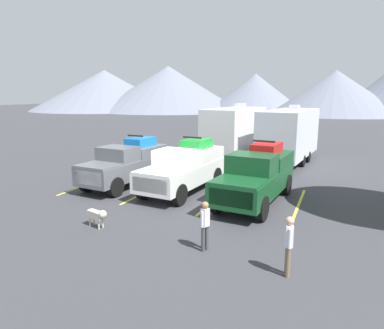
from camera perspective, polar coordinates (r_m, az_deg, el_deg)
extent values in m
plane|color=#38383D|center=(15.86, -2.83, -5.59)|extent=(240.00, 240.00, 0.00)
cube|color=#595B60|center=(18.13, -10.97, -0.61)|extent=(2.36, 5.38, 0.91)
cube|color=#595B60|center=(16.64, -15.11, -0.15)|extent=(1.96, 1.62, 0.08)
cube|color=#595B60|center=(17.62, -12.04, 1.69)|extent=(1.91, 1.51, 0.72)
cube|color=slate|center=(17.21, -13.20, 1.53)|extent=(1.70, 0.35, 0.53)
cube|color=#595B60|center=(19.10, -8.40, 2.27)|extent=(2.08, 2.56, 0.52)
cube|color=silver|center=(16.25, -16.71, -2.14)|extent=(1.63, 0.20, 0.63)
cylinder|color=black|center=(16.36, -12.42, -3.63)|extent=(0.36, 0.94, 0.92)
cylinder|color=black|center=(17.53, -16.82, -2.84)|extent=(0.36, 0.94, 0.92)
cylinder|color=black|center=(19.11, -5.51, -1.21)|extent=(0.36, 0.94, 0.92)
cylinder|color=black|center=(20.12, -9.71, -0.67)|extent=(0.36, 0.94, 0.92)
cube|color=blue|center=(19.03, -8.44, 3.71)|extent=(1.18, 1.63, 0.45)
cylinder|color=black|center=(18.35, -8.33, 3.41)|extent=(0.22, 0.45, 0.44)
cylinder|color=black|center=(18.87, -10.45, 3.56)|extent=(0.22, 0.45, 0.44)
cylinder|color=black|center=(19.20, -6.46, 3.82)|extent=(0.22, 0.45, 0.44)
cylinder|color=black|center=(19.70, -8.54, 3.96)|extent=(0.22, 0.45, 0.44)
cube|color=black|center=(18.63, -9.27, 4.68)|extent=(0.96, 0.16, 0.08)
cube|color=white|center=(16.68, -1.62, -1.48)|extent=(2.49, 5.63, 0.88)
cube|color=white|center=(14.93, -5.37, -1.19)|extent=(2.07, 1.70, 0.08)
cube|color=white|center=(16.09, -2.50, 1.04)|extent=(2.02, 1.58, 0.77)
cube|color=slate|center=(15.61, -3.56, 0.84)|extent=(1.79, 0.37, 0.57)
cube|color=white|center=(17.81, 0.72, 1.77)|extent=(2.19, 2.68, 0.58)
cube|color=silver|center=(14.45, -6.94, -3.44)|extent=(1.72, 0.21, 0.62)
cylinder|color=black|center=(14.78, -2.04, -4.96)|extent=(0.36, 0.96, 0.94)
cylinder|color=black|center=(15.76, -7.92, -4.01)|extent=(0.36, 0.96, 0.94)
cylinder|color=black|center=(17.99, 3.91, -1.97)|extent=(0.36, 0.96, 0.94)
cylinder|color=black|center=(18.80, -1.27, -1.35)|extent=(0.36, 0.96, 0.94)
cube|color=green|center=(17.73, 0.73, 3.42)|extent=(1.25, 1.70, 0.45)
cylinder|color=black|center=(17.03, 1.23, 3.07)|extent=(0.22, 0.45, 0.44)
cylinder|color=black|center=(17.46, -1.44, 3.27)|extent=(0.22, 0.45, 0.44)
cylinder|color=black|center=(18.02, 2.83, 3.52)|extent=(0.22, 0.45, 0.44)
cylinder|color=black|center=(18.42, 0.26, 3.72)|extent=(0.22, 0.45, 0.44)
cube|color=black|center=(17.28, 0.04, 4.46)|extent=(1.01, 0.17, 0.08)
cube|color=#144723|center=(15.20, 10.32, -2.86)|extent=(2.49, 5.90, 0.91)
cube|color=#144723|center=(13.18, 7.62, -2.78)|extent=(2.05, 1.77, 0.08)
cube|color=#144723|center=(14.53, 9.81, 0.03)|extent=(2.00, 1.65, 0.84)
cube|color=slate|center=(13.96, 9.05, -0.23)|extent=(1.77, 0.39, 0.62)
cube|color=#144723|center=(16.50, 12.07, 0.87)|extent=(2.18, 2.80, 0.59)
cube|color=silver|center=(12.61, 6.33, -5.54)|extent=(1.70, 0.21, 0.64)
cylinder|color=black|center=(13.28, 11.43, -7.08)|extent=(0.36, 0.98, 0.96)
cylinder|color=black|center=(13.88, 4.11, -6.06)|extent=(0.36, 0.98, 0.96)
cylinder|color=black|center=(16.92, 15.27, -3.20)|extent=(0.36, 0.98, 0.96)
cylinder|color=black|center=(17.39, 9.36, -2.54)|extent=(0.36, 0.98, 0.96)
cube|color=red|center=(16.41, 12.14, 2.65)|extent=(1.24, 1.78, 0.45)
cylinder|color=black|center=(15.74, 13.13, 2.21)|extent=(0.22, 0.45, 0.44)
cylinder|color=black|center=(15.99, 10.02, 2.48)|extent=(0.22, 0.45, 0.44)
cylinder|color=black|center=(16.85, 14.16, 2.77)|extent=(0.22, 0.45, 0.44)
cylinder|color=black|center=(17.09, 11.24, 3.02)|extent=(0.22, 0.45, 0.44)
cube|color=black|center=(15.90, 11.72, 3.75)|extent=(1.00, 0.17, 0.08)
cube|color=gold|center=(19.42, -15.70, -2.78)|extent=(0.12, 5.50, 0.01)
cube|color=gold|center=(17.49, -6.62, -3.99)|extent=(0.12, 5.50, 0.01)
cube|color=gold|center=(16.09, 4.39, -5.33)|extent=(0.12, 5.50, 0.01)
cube|color=gold|center=(15.40, 16.98, -6.61)|extent=(0.12, 5.50, 0.01)
cube|color=white|center=(24.83, 6.98, 5.53)|extent=(3.15, 6.42, 3.12)
cube|color=brown|center=(25.32, 4.32, 6.05)|extent=(0.65, 5.91, 0.24)
cube|color=silver|center=(25.57, 7.88, 9.53)|extent=(0.67, 0.76, 0.30)
cube|color=#333333|center=(21.76, 3.18, 0.01)|extent=(0.25, 1.21, 0.12)
cylinder|color=black|center=(23.97, 8.77, 1.13)|extent=(0.30, 0.78, 0.76)
cylinder|color=black|center=(24.86, 3.77, 1.61)|extent=(0.30, 0.78, 0.76)
cylinder|color=black|center=(25.35, 9.95, 1.66)|extent=(0.30, 0.78, 0.76)
cylinder|color=black|center=(26.19, 5.16, 2.10)|extent=(0.30, 0.78, 0.76)
cube|color=silver|center=(24.48, 15.66, 5.02)|extent=(3.30, 7.38, 3.06)
cube|color=#595960|center=(24.79, 12.77, 5.60)|extent=(0.74, 6.83, 0.24)
cube|color=silver|center=(25.40, 16.45, 9.01)|extent=(0.67, 0.76, 0.30)
cube|color=#333333|center=(20.76, 12.66, -0.82)|extent=(0.25, 1.21, 0.12)
cylinder|color=black|center=(23.64, 17.71, 0.56)|extent=(0.30, 0.78, 0.76)
cylinder|color=black|center=(24.20, 12.25, 1.10)|extent=(0.30, 0.78, 0.76)
cylinder|color=black|center=(25.30, 18.50, 1.21)|extent=(0.30, 0.78, 0.76)
cylinder|color=black|center=(25.82, 13.37, 1.70)|extent=(0.30, 0.78, 0.76)
cylinder|color=#3F3F42|center=(10.67, 1.83, -12.13)|extent=(0.11, 0.11, 0.78)
cylinder|color=#3F3F42|center=(10.77, 2.42, -11.88)|extent=(0.11, 0.11, 0.78)
cube|color=silver|center=(10.47, 2.15, -8.66)|extent=(0.25, 0.28, 0.55)
sphere|color=#9E704C|center=(10.34, 2.17, -6.67)|extent=(0.21, 0.21, 0.21)
cylinder|color=silver|center=(10.39, 1.68, -8.97)|extent=(0.09, 0.09, 0.50)
cylinder|color=silver|center=(10.57, 2.62, -8.63)|extent=(0.09, 0.09, 0.50)
cylinder|color=#726047|center=(9.76, 15.33, -14.80)|extent=(0.12, 0.12, 0.82)
cylinder|color=#726047|center=(9.61, 15.47, -15.24)|extent=(0.12, 0.12, 0.82)
cube|color=silver|center=(9.40, 15.63, -11.18)|extent=(0.25, 0.28, 0.58)
sphere|color=tan|center=(9.25, 15.77, -8.89)|extent=(0.22, 0.22, 0.22)
cylinder|color=silver|center=(9.53, 15.51, -11.04)|extent=(0.10, 0.10, 0.52)
cylinder|color=silver|center=(9.29, 15.74, -11.66)|extent=(0.10, 0.10, 0.52)
cube|color=beige|center=(12.90, -15.49, -7.94)|extent=(0.76, 0.44, 0.26)
sphere|color=beige|center=(12.57, -14.44, -7.91)|extent=(0.28, 0.28, 0.28)
cylinder|color=beige|center=(13.19, -16.53, -7.33)|extent=(0.16, 0.08, 0.20)
cylinder|color=beige|center=(12.86, -14.43, -9.34)|extent=(0.06, 0.06, 0.33)
cylinder|color=beige|center=(12.76, -15.05, -9.54)|extent=(0.06, 0.06, 0.33)
cylinder|color=beige|center=(13.24, -15.77, -8.80)|extent=(0.06, 0.06, 0.33)
cylinder|color=beige|center=(13.15, -16.38, -8.98)|extent=(0.06, 0.06, 0.33)
cone|color=slate|center=(103.68, -14.07, 11.74)|extent=(40.88, 40.88, 11.08)
cone|color=slate|center=(96.03, -3.90, 12.31)|extent=(39.51, 39.51, 11.82)
cone|color=slate|center=(91.73, 10.30, 11.49)|extent=(25.40, 25.40, 9.58)
cone|color=slate|center=(84.21, 22.40, 10.86)|extent=(28.63, 28.63, 9.68)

